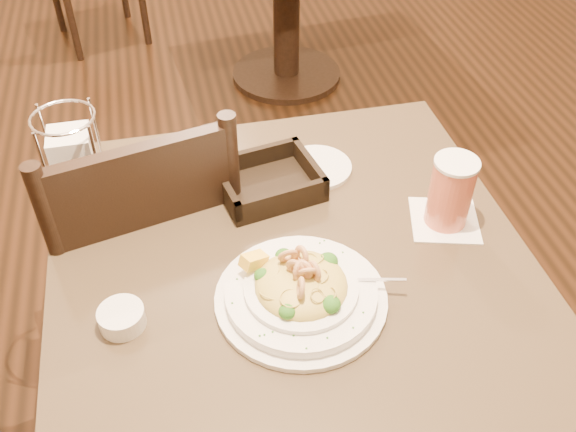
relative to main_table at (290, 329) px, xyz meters
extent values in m
cylinder|color=black|center=(0.00, 0.00, -0.13)|extent=(0.12, 0.12, 0.67)
cube|color=brown|center=(0.00, 0.00, 0.21)|extent=(0.90, 0.90, 0.03)
cylinder|color=black|center=(0.41, 1.87, -0.48)|extent=(0.52, 0.52, 0.03)
cylinder|color=black|center=(0.41, 1.87, -0.13)|extent=(0.12, 0.12, 0.67)
cube|color=black|center=(-0.30, 0.33, -0.05)|extent=(0.50, 0.50, 0.04)
cylinder|color=black|center=(-0.16, 0.54, -0.28)|extent=(0.04, 0.04, 0.43)
cylinder|color=black|center=(-0.51, 0.46, -0.28)|extent=(0.04, 0.04, 0.43)
cylinder|color=black|center=(-0.08, 0.19, -0.28)|extent=(0.04, 0.04, 0.43)
cylinder|color=black|center=(-0.43, 0.11, -0.28)|extent=(0.04, 0.04, 0.43)
cylinder|color=black|center=(-0.08, 0.19, 0.20)|extent=(0.04, 0.04, 0.46)
cylinder|color=black|center=(-0.43, 0.11, 0.20)|extent=(0.04, 0.04, 0.46)
cube|color=black|center=(-0.26, 0.15, 0.30)|extent=(0.36, 0.11, 0.22)
cylinder|color=black|center=(-0.23, 2.36, -0.28)|extent=(0.04, 0.04, 0.43)
cylinder|color=black|center=(-0.57, 2.26, -0.28)|extent=(0.04, 0.04, 0.43)
cylinder|color=white|center=(-0.01, -0.12, 0.24)|extent=(0.31, 0.31, 0.01)
cylinder|color=white|center=(-0.01, -0.12, 0.25)|extent=(0.27, 0.27, 0.02)
cylinder|color=white|center=(-0.01, -0.12, 0.26)|extent=(0.20, 0.20, 0.01)
ellipsoid|color=gold|center=(-0.01, -0.12, 0.27)|extent=(0.16, 0.16, 0.06)
cube|color=yellow|center=(-0.08, -0.05, 0.28)|extent=(0.06, 0.05, 0.04)
cube|color=silver|center=(0.12, -0.13, 0.26)|extent=(0.11, 0.04, 0.01)
cube|color=silver|center=(0.06, -0.13, 0.27)|extent=(0.03, 0.02, 0.00)
torus|color=gold|center=(-0.01, -0.11, 0.28)|extent=(0.05, 0.05, 0.03)
torus|color=gold|center=(0.03, -0.16, 0.28)|extent=(0.05, 0.05, 0.03)
torus|color=gold|center=(-0.03, -0.08, 0.28)|extent=(0.04, 0.04, 0.02)
torus|color=gold|center=(0.03, -0.16, 0.29)|extent=(0.03, 0.04, 0.02)
torus|color=gold|center=(-0.04, -0.16, 0.29)|extent=(0.04, 0.04, 0.01)
torus|color=gold|center=(0.00, -0.10, 0.29)|extent=(0.04, 0.05, 0.03)
torus|color=gold|center=(-0.06, -0.13, 0.28)|extent=(0.05, 0.04, 0.04)
torus|color=gold|center=(0.02, -0.08, 0.29)|extent=(0.04, 0.04, 0.01)
torus|color=gold|center=(0.00, -0.16, 0.28)|extent=(0.04, 0.04, 0.02)
torus|color=gold|center=(-0.02, -0.11, 0.29)|extent=(0.04, 0.04, 0.02)
torus|color=gold|center=(-0.05, -0.09, 0.29)|extent=(0.03, 0.04, 0.03)
torus|color=gold|center=(0.03, -0.15, 0.29)|extent=(0.05, 0.05, 0.02)
torus|color=gold|center=(-0.01, -0.09, 0.29)|extent=(0.05, 0.04, 0.03)
torus|color=gold|center=(-0.01, -0.11, 0.28)|extent=(0.04, 0.04, 0.01)
torus|color=gold|center=(-0.01, -0.12, 0.28)|extent=(0.04, 0.04, 0.02)
torus|color=gold|center=(-0.01, -0.11, 0.30)|extent=(0.04, 0.03, 0.03)
torus|color=gold|center=(0.01, -0.17, 0.30)|extent=(0.03, 0.03, 0.02)
torus|color=gold|center=(0.00, -0.13, 0.29)|extent=(0.03, 0.03, 0.03)
torus|color=gold|center=(0.02, -0.12, 0.29)|extent=(0.04, 0.04, 0.02)
torus|color=gold|center=(-0.02, -0.12, 0.28)|extent=(0.06, 0.05, 0.03)
torus|color=gold|center=(0.01, -0.07, 0.28)|extent=(0.04, 0.04, 0.02)
torus|color=gold|center=(0.02, -0.08, 0.28)|extent=(0.05, 0.04, 0.04)
torus|color=tan|center=(-0.02, -0.11, 0.31)|extent=(0.04, 0.04, 0.04)
torus|color=tan|center=(0.00, -0.08, 0.31)|extent=(0.03, 0.04, 0.04)
torus|color=tan|center=(0.00, -0.12, 0.31)|extent=(0.04, 0.04, 0.04)
torus|color=tan|center=(0.01, -0.12, 0.31)|extent=(0.03, 0.04, 0.04)
torus|color=tan|center=(-0.02, -0.15, 0.31)|extent=(0.02, 0.04, 0.04)
torus|color=tan|center=(-0.01, -0.11, 0.31)|extent=(0.04, 0.04, 0.04)
torus|color=tan|center=(-0.02, -0.08, 0.31)|extent=(0.04, 0.02, 0.04)
torus|color=tan|center=(0.00, -0.12, 0.31)|extent=(0.04, 0.03, 0.04)
ellipsoid|color=#1E5012|center=(0.05, -0.08, 0.28)|extent=(0.04, 0.04, 0.03)
ellipsoid|color=#1E5012|center=(-0.02, -0.05, 0.28)|extent=(0.03, 0.03, 0.02)
ellipsoid|color=#1E5012|center=(-0.07, -0.09, 0.28)|extent=(0.03, 0.03, 0.02)
ellipsoid|color=#1E5012|center=(-0.04, -0.17, 0.28)|extent=(0.03, 0.03, 0.02)
ellipsoid|color=#1E5012|center=(0.03, -0.18, 0.28)|extent=(0.04, 0.04, 0.03)
cube|color=#266619|center=(-0.08, -0.03, 0.26)|extent=(0.00, 0.00, 0.00)
cube|color=#266619|center=(0.08, -0.19, 0.26)|extent=(0.00, 0.00, 0.00)
cube|color=#266619|center=(0.06, -0.01, 0.26)|extent=(0.00, 0.00, 0.00)
cube|color=#266619|center=(-0.03, -0.24, 0.26)|extent=(0.00, 0.00, 0.00)
cube|color=#266619|center=(-0.09, -0.20, 0.26)|extent=(0.00, 0.00, 0.00)
cube|color=#266619|center=(-0.04, -0.21, 0.26)|extent=(0.00, 0.00, 0.00)
cube|color=#266619|center=(-0.07, -0.20, 0.26)|extent=(0.00, 0.00, 0.00)
cube|color=#266619|center=(-0.10, -0.20, 0.26)|extent=(0.00, 0.00, 0.00)
cube|color=#266619|center=(0.06, -0.22, 0.26)|extent=(0.00, 0.00, 0.00)
cube|color=#266619|center=(-0.11, -0.07, 0.26)|extent=(0.00, 0.00, 0.00)
cube|color=#266619|center=(-0.13, -0.12, 0.26)|extent=(0.00, 0.00, 0.00)
cube|color=#266619|center=(0.05, -0.01, 0.26)|extent=(0.00, 0.00, 0.00)
cube|color=#266619|center=(0.09, -0.05, 0.26)|extent=(0.00, 0.00, 0.00)
cube|color=#266619|center=(0.01, -0.23, 0.26)|extent=(0.00, 0.00, 0.00)
cube|color=white|center=(0.32, 0.02, 0.23)|extent=(0.16, 0.16, 0.00)
cylinder|color=#D16449|center=(0.32, 0.02, 0.30)|extent=(0.08, 0.08, 0.14)
cylinder|color=white|center=(0.32, 0.02, 0.38)|extent=(0.09, 0.09, 0.01)
cube|color=black|center=(0.00, 0.19, 0.24)|extent=(0.23, 0.20, 0.01)
cube|color=black|center=(0.09, 0.21, 0.27)|extent=(0.04, 0.17, 0.04)
cube|color=black|center=(-0.10, 0.18, 0.27)|extent=(0.04, 0.17, 0.04)
cube|color=black|center=(-0.02, 0.27, 0.27)|extent=(0.20, 0.05, 0.04)
cube|color=black|center=(0.01, 0.12, 0.27)|extent=(0.20, 0.05, 0.04)
cylinder|color=silver|center=(-0.38, 0.26, 0.23)|extent=(0.13, 0.13, 0.01)
torus|color=silver|center=(-0.38, 0.26, 0.42)|extent=(0.13, 0.13, 0.01)
cube|color=white|center=(-0.38, 0.26, 0.31)|extent=(0.09, 0.09, 0.15)
cylinder|color=silver|center=(-0.43, 0.21, 0.33)|extent=(0.01, 0.01, 0.20)
cylinder|color=silver|center=(-0.34, 0.21, 0.33)|extent=(0.01, 0.01, 0.20)
cylinder|color=silver|center=(-0.43, 0.31, 0.33)|extent=(0.01, 0.01, 0.20)
cylinder|color=silver|center=(-0.34, 0.31, 0.33)|extent=(0.01, 0.01, 0.20)
cylinder|color=white|center=(0.11, 0.24, 0.23)|extent=(0.19, 0.19, 0.01)
cylinder|color=white|center=(-0.32, -0.10, 0.25)|extent=(0.10, 0.10, 0.03)
camera|label=1|loc=(-0.19, -0.83, 1.11)|focal=40.00mm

